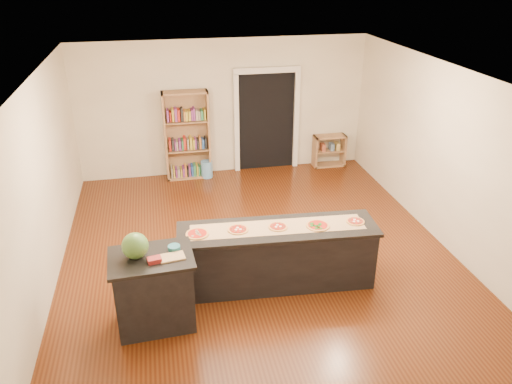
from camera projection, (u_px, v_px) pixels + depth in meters
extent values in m
cube|color=#EBE2C6|center=(259.00, 173.00, 7.24)|extent=(6.00, 7.00, 2.80)
cube|color=#51250E|center=(259.00, 255.00, 7.84)|extent=(6.00, 7.00, 0.01)
cube|color=white|center=(259.00, 77.00, 6.64)|extent=(6.00, 7.00, 0.01)
cube|color=black|center=(266.00, 122.00, 10.63)|extent=(1.20, 0.02, 2.10)
cube|color=silver|center=(237.00, 124.00, 10.48)|extent=(0.10, 0.08, 2.10)
cube|color=silver|center=(296.00, 120.00, 10.71)|extent=(0.10, 0.08, 2.10)
cube|color=silver|center=(267.00, 70.00, 10.12)|extent=(1.40, 0.08, 0.12)
cube|color=black|center=(277.00, 257.00, 6.99)|extent=(2.66, 0.67, 0.86)
cube|color=black|center=(278.00, 229.00, 6.79)|extent=(2.74, 0.74, 0.05)
cube|color=black|center=(154.00, 292.00, 6.19)|extent=(0.92, 0.65, 0.95)
cube|color=black|center=(151.00, 258.00, 5.98)|extent=(1.01, 0.74, 0.04)
cube|color=#A3784F|center=(187.00, 136.00, 10.20)|extent=(0.92, 0.33, 1.84)
cube|color=#A3784F|center=(329.00, 151.00, 11.02)|extent=(0.70, 0.30, 0.70)
cylinder|color=#62A0DB|center=(207.00, 169.00, 10.51)|extent=(0.24, 0.24, 0.36)
cube|color=#9E7E51|center=(278.00, 227.00, 6.80)|extent=(2.40, 0.58, 0.00)
sphere|color=#144214|center=(135.00, 246.00, 5.89)|extent=(0.32, 0.32, 0.32)
cube|color=tan|center=(172.00, 257.00, 5.94)|extent=(0.32, 0.23, 0.02)
cube|color=maroon|center=(154.00, 260.00, 5.85)|extent=(0.18, 0.14, 0.06)
cylinder|color=#195966|center=(174.00, 248.00, 6.09)|extent=(0.15, 0.15, 0.06)
cylinder|color=tan|center=(197.00, 234.00, 6.61)|extent=(0.32, 0.32, 0.02)
cylinder|color=#A5190C|center=(197.00, 233.00, 6.61)|extent=(0.26, 0.26, 0.00)
cylinder|color=tan|center=(238.00, 230.00, 6.72)|extent=(0.28, 0.28, 0.02)
cylinder|color=#A5190C|center=(238.00, 229.00, 6.71)|extent=(0.23, 0.23, 0.00)
cylinder|color=tan|center=(278.00, 227.00, 6.79)|extent=(0.26, 0.26, 0.02)
cylinder|color=#A5190C|center=(278.00, 226.00, 6.78)|extent=(0.21, 0.21, 0.00)
cylinder|color=tan|center=(318.00, 226.00, 6.82)|extent=(0.31, 0.31, 0.02)
cylinder|color=#A5190C|center=(318.00, 225.00, 6.81)|extent=(0.25, 0.25, 0.00)
cylinder|color=tan|center=(355.00, 221.00, 6.92)|extent=(0.26, 0.26, 0.02)
cylinder|color=#A5190C|center=(355.00, 221.00, 6.92)|extent=(0.21, 0.21, 0.00)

